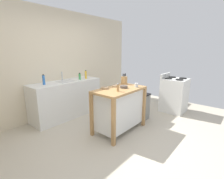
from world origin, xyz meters
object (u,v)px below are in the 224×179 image
Objects in this scene: trash_bin at (142,107)px; bottle_hand_soap at (44,80)px; drinking_cup at (136,85)px; bottle_spray_cleaner at (80,76)px; stove at (174,95)px; knife_block at (124,80)px; bottle_dish_soap at (86,75)px; bowl_stoneware_deep at (124,87)px; sink_faucet at (62,76)px; kitchen_island at (119,107)px; bowl_ceramic_small at (105,88)px; bowl_ceramic_wide at (115,86)px; pepper_grinder at (118,88)px.

bottle_hand_soap reaches higher than trash_bin.
drinking_cup is 0.48× the size of bottle_spray_cleaner.
knife_block is at bearing 155.28° from stove.
bottle_hand_soap is 1.00× the size of bottle_dish_soap.
bowl_stoneware_deep is 0.68× the size of bottle_dish_soap.
drinking_cup is at bearing -35.05° from bowl_stoneware_deep.
knife_block is 1.56m from sink_faucet.
drinking_cup is at bearing -29.43° from kitchen_island.
bottle_dish_soap reaches higher than bowl_ceramic_small.
bowl_ceramic_wide is at bearing -173.47° from knife_block.
pepper_grinder is at bearing -69.65° from bottle_hand_soap.
trash_bin is at bearing -3.39° from bowl_stoneware_deep.
bowl_stoneware_deep reaches higher than bowl_ceramic_wide.
bottle_hand_soap reaches higher than pepper_grinder.
sink_faucet is at bearing 101.95° from bowl_stoneware_deep.
knife_block reaches higher than pepper_grinder.
bowl_ceramic_wide is 0.37m from pepper_grinder.
kitchen_island is at bearing -62.19° from bottle_hand_soap.
drinking_cup is 0.52m from pepper_grinder.
sink_faucet reaches higher than bowl_stoneware_deep.
bottle_dish_soap is at bearing 108.17° from trash_bin.
sink_faucet is (-0.30, 1.45, 0.09)m from bowl_ceramic_wide.
bowl_stoneware_deep is at bearing -145.07° from knife_block.
knife_block is 1.03× the size of bottle_hand_soap.
bottle_dish_soap reaches higher than bowl_stoneware_deep.
bowl_ceramic_small reaches higher than kitchen_island.
pepper_grinder reaches higher than stove.
kitchen_island is at bearing 166.36° from stove.
bowl_ceramic_small is at bearing 143.44° from drinking_cup.
knife_block is 0.37× the size of trash_bin.
bowl_stoneware_deep is 1.41m from bottle_spray_cleaner.
bottle_spray_cleaner is at bearing 89.21° from bowl_stoneware_deep.
stove is (1.72, -1.83, -0.52)m from bottle_spray_cleaner.
knife_block is 2.76× the size of drinking_cup.
knife_block is 0.80m from trash_bin.
bottle_dish_soap is at bearing 95.50° from knife_block.
bowl_stoneware_deep is at bearing 144.95° from drinking_cup.
bowl_ceramic_small is at bearing -114.09° from bottle_dish_soap.
sink_faucet is 0.61m from bottle_dish_soap.
pepper_grinder is (-0.29, -0.08, 0.05)m from bowl_stoneware_deep.
bottle_spray_cleaner is at bearing 133.13° from stove.
bowl_ceramic_small is 0.60× the size of bottle_hand_soap.
pepper_grinder is 2.12m from stove.
bottle_hand_soap is (-1.21, 1.29, 0.02)m from knife_block.
bottle_spray_cleaner is (0.12, 1.39, 0.48)m from kitchen_island.
pepper_grinder is (-0.52, 0.08, 0.03)m from drinking_cup.
bottle_dish_soap is at bearing 77.87° from bowl_ceramic_wide.
trash_bin is 3.57× the size of bottle_spray_cleaner.
kitchen_island is 7.01× the size of bowl_stoneware_deep.
pepper_grinder is 0.87× the size of bottle_spray_cleaner.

